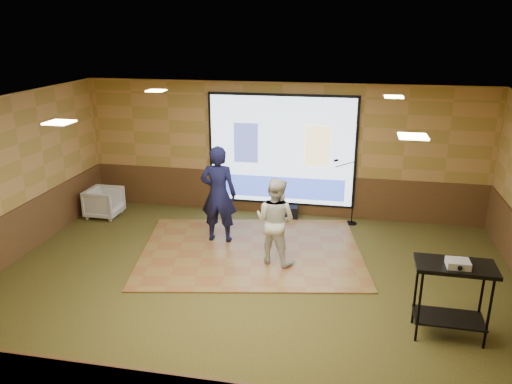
% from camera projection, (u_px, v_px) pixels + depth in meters
% --- Properties ---
extents(ground, '(9.00, 9.00, 0.00)m').
position_uv_depth(ground, '(250.00, 286.00, 8.38)').
color(ground, '#33391A').
rests_on(ground, ground).
extents(room_shell, '(9.04, 7.04, 3.02)m').
position_uv_depth(room_shell, '(250.00, 166.00, 7.71)').
color(room_shell, tan).
rests_on(room_shell, ground).
extents(wainscot_back, '(9.00, 0.04, 0.95)m').
position_uv_depth(wainscot_back, '(281.00, 194.00, 11.46)').
color(wainscot_back, '#50351A').
rests_on(wainscot_back, ground).
extents(wainscot_left, '(0.04, 7.00, 0.95)m').
position_uv_depth(wainscot_left, '(9.00, 239.00, 9.04)').
color(wainscot_left, '#50351A').
rests_on(wainscot_left, ground).
extents(projector_screen, '(3.32, 0.06, 2.52)m').
position_uv_depth(projector_screen, '(281.00, 152.00, 11.10)').
color(projector_screen, black).
rests_on(projector_screen, room_shell).
extents(downlight_nw, '(0.32, 0.32, 0.02)m').
position_uv_depth(downlight_nw, '(156.00, 91.00, 9.50)').
color(downlight_nw, beige).
rests_on(downlight_nw, room_shell).
extents(downlight_ne, '(0.32, 0.32, 0.02)m').
position_uv_depth(downlight_ne, '(394.00, 97.00, 8.70)').
color(downlight_ne, beige).
rests_on(downlight_ne, room_shell).
extents(downlight_sw, '(0.32, 0.32, 0.02)m').
position_uv_depth(downlight_sw, '(59.00, 122.00, 6.43)').
color(downlight_sw, beige).
rests_on(downlight_sw, room_shell).
extents(downlight_se, '(0.32, 0.32, 0.02)m').
position_uv_depth(downlight_se, '(413.00, 136.00, 5.63)').
color(downlight_se, beige).
rests_on(downlight_se, room_shell).
extents(dance_floor, '(4.69, 3.89, 0.03)m').
position_uv_depth(dance_floor, '(251.00, 251.00, 9.64)').
color(dance_floor, olive).
rests_on(dance_floor, ground).
extents(player_left, '(0.72, 0.48, 1.95)m').
position_uv_depth(player_left, '(218.00, 194.00, 9.79)').
color(player_left, '#121339').
rests_on(player_left, dance_floor).
extents(player_right, '(0.94, 0.83, 1.60)m').
position_uv_depth(player_right, '(275.00, 221.00, 8.93)').
color(player_right, silver).
rests_on(player_right, dance_floor).
extents(av_table, '(1.06, 0.56, 1.11)m').
position_uv_depth(av_table, '(453.00, 284.00, 6.80)').
color(av_table, black).
rests_on(av_table, ground).
extents(projector, '(0.30, 0.25, 0.10)m').
position_uv_depth(projector, '(458.00, 264.00, 6.61)').
color(projector, silver).
rests_on(projector, av_table).
extents(mic_stand, '(0.57, 0.23, 1.46)m').
position_uv_depth(mic_stand, '(350.00, 202.00, 10.85)').
color(mic_stand, black).
rests_on(mic_stand, ground).
extents(banquet_chair, '(0.74, 0.72, 0.67)m').
position_uv_depth(banquet_chair, '(104.00, 202.00, 11.32)').
color(banquet_chair, gray).
rests_on(banquet_chair, ground).
extents(duffel_bag, '(0.44, 0.33, 0.26)m').
position_uv_depth(duffel_bag, '(289.00, 212.00, 11.32)').
color(duffel_bag, black).
rests_on(duffel_bag, ground).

